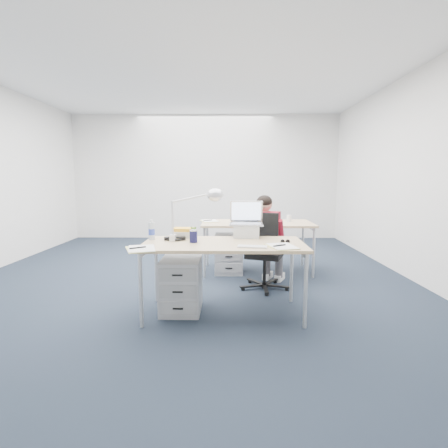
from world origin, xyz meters
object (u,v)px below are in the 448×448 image
object	(u,v)px
bear_figurine	(194,234)
dark_laptop	(244,214)
office_chair	(264,267)
desk_near	(223,247)
book_stack	(184,233)
far_cup	(289,218)
desk_lamp	(189,214)
silver_laptop	(246,219)
cordless_phone	(153,232)
desk_far	(257,226)
drawer_pedestal_near	(181,285)
drawer_pedestal_far	(229,253)
water_bottle	(152,230)
wireless_keyboard	(252,246)
can_koozie	(193,236)
seated_person	(267,241)
sunglasses	(285,241)
computer_mouse	(279,245)
headphones	(175,238)

from	to	relation	value
bear_figurine	dark_laptop	world-z (taller)	dark_laptop
office_chair	desk_near	bearing A→B (deg)	-103.62
book_stack	far_cup	distance (m)	1.97
desk_lamp	desk_near	bearing A→B (deg)	0.00
silver_laptop	cordless_phone	size ratio (longest dim) A/B	2.57
desk_far	desk_lamp	distance (m)	1.78
drawer_pedestal_near	drawer_pedestal_far	size ratio (longest dim) A/B	1.00
silver_laptop	water_bottle	world-z (taller)	silver_laptop
silver_laptop	wireless_keyboard	distance (m)	0.61
silver_laptop	cordless_phone	xyz separation A→B (m)	(-0.99, -0.14, -0.12)
dark_laptop	can_koozie	bearing A→B (deg)	-106.46
desk_lamp	seated_person	bearing A→B (deg)	57.90
desk_near	dark_laptop	bearing A→B (deg)	79.74
water_bottle	can_koozie	bearing A→B (deg)	-19.08
desk_far	seated_person	bearing A→B (deg)	-83.99
water_bottle	desk_lamp	bearing A→B (deg)	-10.66
drawer_pedestal_far	sunglasses	world-z (taller)	sunglasses
silver_laptop	desk_lamp	world-z (taller)	desk_lamp
desk_near	silver_laptop	distance (m)	0.49
computer_mouse	water_bottle	size ratio (longest dim) A/B	0.42
desk_near	sunglasses	bearing A→B (deg)	0.97
water_bottle	drawer_pedestal_far	bearing A→B (deg)	60.64
desk_near	book_stack	distance (m)	0.54
can_koozie	water_bottle	world-z (taller)	water_bottle
desk_near	office_chair	size ratio (longest dim) A/B	1.65
wireless_keyboard	bear_figurine	world-z (taller)	bear_figurine
headphones	water_bottle	xyz separation A→B (m)	(-0.25, 0.03, 0.09)
drawer_pedestal_near	can_koozie	world-z (taller)	can_koozie
desk_far	office_chair	xyz separation A→B (m)	(0.02, -0.85, -0.41)
headphones	sunglasses	world-z (taller)	headphones
sunglasses	far_cup	distance (m)	1.75
drawer_pedestal_near	bear_figurine	distance (m)	0.55
computer_mouse	headphones	bearing A→B (deg)	171.91
bear_figurine	cordless_phone	size ratio (longest dim) A/B	0.97
silver_laptop	far_cup	xyz separation A→B (m)	(0.71, 1.37, -0.14)
can_koozie	desk_far	bearing A→B (deg)	64.66
desk_near	office_chair	xyz separation A→B (m)	(0.49, 0.79, -0.41)
can_koozie	far_cup	size ratio (longest dim) A/B	1.30
far_cup	desk_lamp	bearing A→B (deg)	-128.56
drawer_pedestal_near	wireless_keyboard	distance (m)	0.90
silver_laptop	bear_figurine	xyz separation A→B (m)	(-0.55, -0.23, -0.12)
wireless_keyboard	dark_laptop	distance (m)	1.78
drawer_pedestal_far	bear_figurine	xyz separation A→B (m)	(-0.37, -1.48, 0.53)
far_cup	desk_near	bearing A→B (deg)	-118.91
office_chair	computer_mouse	xyz separation A→B (m)	(0.03, -0.97, 0.47)
computer_mouse	sunglasses	bearing A→B (deg)	72.97
seated_person	cordless_phone	xyz separation A→B (m)	(-1.30, -0.73, 0.22)
sunglasses	far_cup	size ratio (longest dim) A/B	0.96
seated_person	book_stack	xyz separation A→B (m)	(-0.98, -0.63, 0.20)
bear_figurine	cordless_phone	world-z (taller)	cordless_phone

